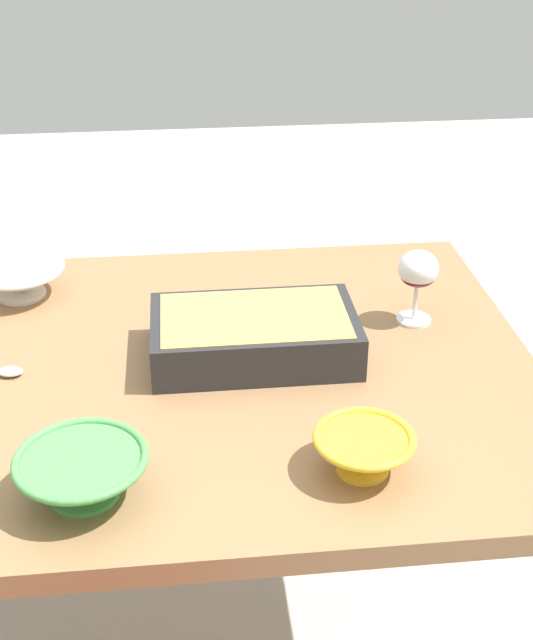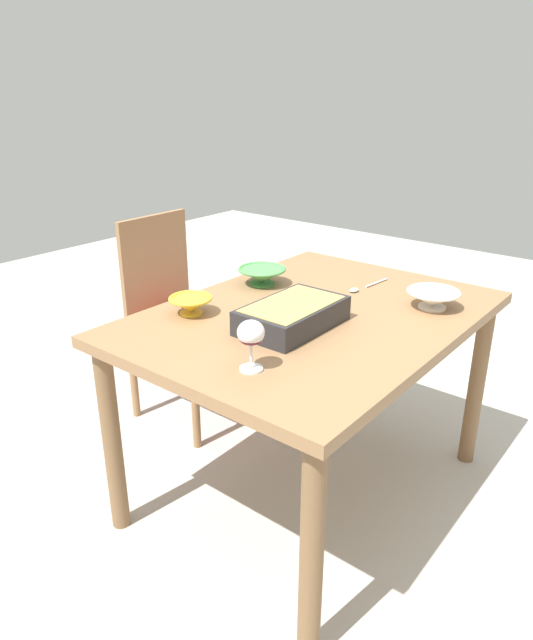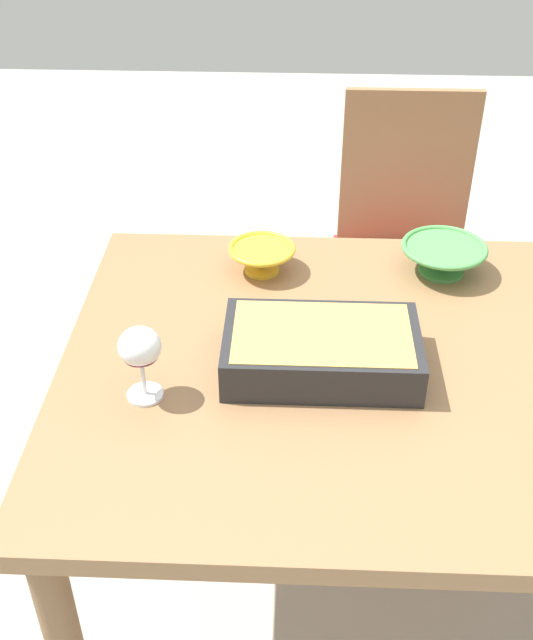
{
  "view_description": "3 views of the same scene",
  "coord_description": "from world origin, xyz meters",
  "views": [
    {
      "loc": [
        -0.03,
        1.3,
        1.57
      ],
      "look_at": [
        -0.18,
        -0.07,
        0.8
      ],
      "focal_mm": 48.16,
      "sensor_mm": 36.0,
      "label": 1
    },
    {
      "loc": [
        -1.56,
        -1.05,
        1.49
      ],
      "look_at": [
        -0.24,
        0.02,
        0.8
      ],
      "focal_mm": 32.19,
      "sensor_mm": 36.0,
      "label": 2
    },
    {
      "loc": [
        -0.21,
        -1.19,
        1.7
      ],
      "look_at": [
        -0.26,
        0.02,
        0.83
      ],
      "focal_mm": 44.24,
      "sensor_mm": 36.0,
      "label": 3
    }
  ],
  "objects": [
    {
      "name": "ground_plane",
      "position": [
        0.0,
        0.0,
        0.0
      ],
      "size": [
        8.0,
        8.0,
        0.0
      ],
      "primitive_type": "plane",
      "color": "#B2ADA3"
    },
    {
      "name": "dining_table",
      "position": [
        0.0,
        0.0,
        0.66
      ],
      "size": [
        1.31,
        0.96,
        0.76
      ],
      "color": "olive",
      "rests_on": "ground_plane"
    },
    {
      "name": "chair",
      "position": [
        0.12,
        0.85,
        0.52
      ],
      "size": [
        0.41,
        0.45,
        0.95
      ],
      "color": "#B22D2D",
      "rests_on": "ground_plane"
    },
    {
      "name": "wine_glass",
      "position": [
        -0.47,
        -0.12,
        0.86
      ],
      "size": [
        0.08,
        0.08,
        0.15
      ],
      "color": "white",
      "rests_on": "dining_table"
    },
    {
      "name": "casserole_dish",
      "position": [
        -0.15,
        -0.02,
        0.8
      ],
      "size": [
        0.37,
        0.22,
        0.08
      ],
      "color": "#262628",
      "rests_on": "dining_table"
    },
    {
      "name": "mixing_bowl",
      "position": [
        -0.28,
        0.32,
        0.79
      ],
      "size": [
        0.15,
        0.15,
        0.06
      ],
      "color": "yellow",
      "rests_on": "dining_table"
    },
    {
      "name": "serving_bowl",
      "position": [
        0.12,
        0.33,
        0.8
      ],
      "size": [
        0.19,
        0.19,
        0.07
      ],
      "color": "#4C994C",
      "rests_on": "dining_table"
    }
  ]
}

